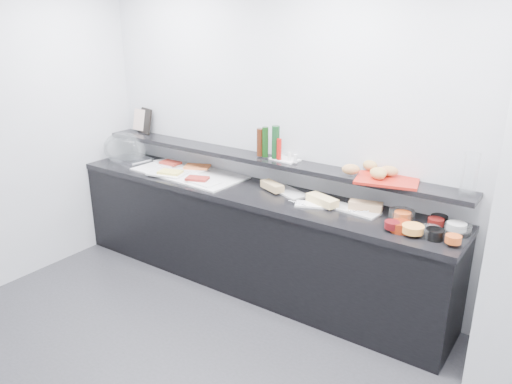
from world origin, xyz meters
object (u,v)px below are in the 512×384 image
Objects in this scene: framed_print at (145,121)px; carafe at (470,175)px; condiment_tray at (285,159)px; cloche_base at (133,159)px; bread_tray at (387,180)px; sandwich_plate_mid at (314,205)px.

carafe is (3.23, -0.09, 0.02)m from framed_print.
framed_print is 1.08× the size of condiment_tray.
cloche_base is 1.49× the size of framed_print.
bread_tray reaches higher than condiment_tray.
framed_print is 0.87× the size of carafe.
bread_tray is at bearing -3.69° from sandwich_plate_mid.
bread_tray is (0.50, 0.18, 0.25)m from sandwich_plate_mid.
bread_tray is (2.67, -0.11, -0.12)m from framed_print.
bread_tray is at bearing 14.63° from framed_print.
sandwich_plate_mid is at bearing -21.29° from condiment_tray.
sandwich_plate_mid is at bearing 7.43° from cloche_base.
cloche_base is at bearing -177.42° from carafe.
bread_tray is at bearing 11.50° from cloche_base.
carafe is (0.56, 0.02, 0.14)m from bread_tray.
cloche_base is 3.23m from carafe.
carafe reaches higher than sandwich_plate_mid.
carafe is (3.21, 0.14, 0.38)m from cloche_base.
sandwich_plate_mid is 0.99× the size of carafe.
framed_print is 1.75m from condiment_tray.
condiment_tray is 1.50m from carafe.
condiment_tray is at bearing 14.90° from cloche_base.
bread_tray is (2.64, 0.13, 0.24)m from cloche_base.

